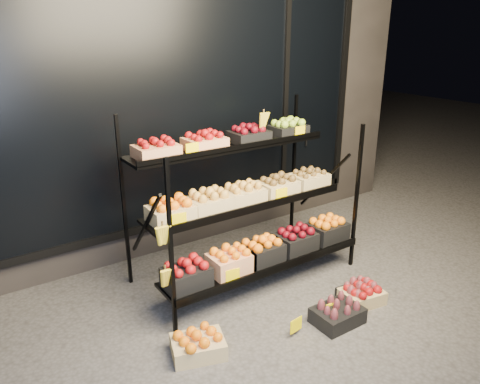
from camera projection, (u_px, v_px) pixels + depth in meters
ground at (286, 303)px, 4.25m from camera, size 24.00×24.00×0.00m
building at (155, 80)px, 5.66m from camera, size 6.00×2.08×3.50m
display_rack at (247, 203)px, 4.44m from camera, size 2.18×1.02×1.70m
tag_floor_a at (296, 329)px, 3.80m from camera, size 0.13×0.01×0.12m
tag_floor_b at (331, 313)px, 4.01m from camera, size 0.13×0.01×0.12m
floor_crate_left at (198, 344)px, 3.57m from camera, size 0.47×0.40×0.20m
floor_crate_midleft at (338, 313)px, 3.95m from camera, size 0.41×0.30×0.20m
floor_crate_midright at (362, 294)px, 4.23m from camera, size 0.40×0.32×0.19m
floor_crate_right at (359, 292)px, 4.26m from camera, size 0.38×0.29×0.19m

